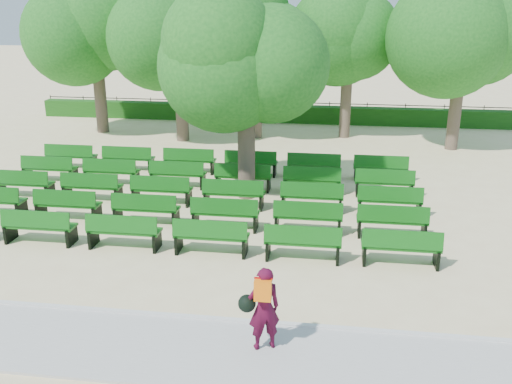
% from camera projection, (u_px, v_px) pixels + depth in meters
% --- Properties ---
extents(ground, '(120.00, 120.00, 0.00)m').
position_uv_depth(ground, '(224.00, 213.00, 17.94)').
color(ground, beige).
extents(paving, '(30.00, 2.20, 0.06)m').
position_uv_depth(paving, '(151.00, 348.00, 11.00)').
color(paving, '#B8B7B3').
rests_on(paving, ground).
extents(curb, '(30.00, 0.12, 0.10)m').
position_uv_depth(curb, '(168.00, 316.00, 12.08)').
color(curb, silver).
rests_on(curb, ground).
extents(hedge, '(26.00, 0.70, 0.90)m').
position_uv_depth(hedge, '(273.00, 114.00, 30.91)').
color(hedge, '#1A5115').
rests_on(hedge, ground).
extents(fence, '(26.00, 0.10, 1.02)m').
position_uv_depth(fence, '(274.00, 120.00, 31.43)').
color(fence, black).
rests_on(fence, ground).
extents(tree_line, '(21.80, 6.80, 7.04)m').
position_uv_depth(tree_line, '(264.00, 139.00, 27.31)').
color(tree_line, '#216A1E').
rests_on(tree_line, ground).
extents(bench_array, '(2.02, 0.78, 1.24)m').
position_uv_depth(bench_array, '(199.00, 202.00, 18.60)').
color(bench_array, '#0F5A12').
rests_on(bench_array, ground).
extents(tree_among, '(4.66, 4.66, 6.60)m').
position_uv_depth(tree_among, '(246.00, 63.00, 17.98)').
color(tree_among, brown).
rests_on(tree_among, ground).
extents(person, '(0.85, 0.61, 1.69)m').
position_uv_depth(person, '(263.00, 307.00, 10.70)').
color(person, '#400920').
rests_on(person, ground).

